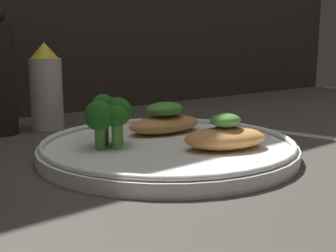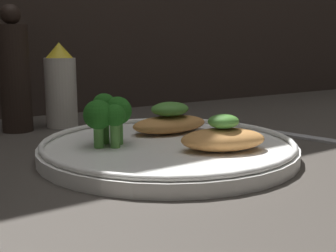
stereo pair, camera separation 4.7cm
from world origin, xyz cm
name	(u,v)px [view 2 (the right image)]	position (x,y,z in cm)	size (l,w,h in cm)	color
ground_plane	(168,160)	(0.00, 0.00, -0.50)	(180.00, 180.00, 1.00)	#3D3833
plate	(168,147)	(0.00, 0.00, 0.99)	(28.80, 28.80, 2.00)	white
grilled_meat_front	(223,138)	(2.96, -5.94, 2.79)	(10.26, 8.11, 3.86)	#BC7F42
grilled_meat_middle	(170,121)	(3.61, 4.96, 2.93)	(10.41, 5.74, 3.91)	#BC7F42
broccoli_bunch	(108,114)	(-6.01, 2.76, 4.92)	(5.68, 4.98, 5.68)	#569942
sauce_bottle	(61,87)	(-3.66, 23.91, 6.13)	(4.74, 4.74, 12.81)	white
pepper_grinder	(15,74)	(-10.37, 23.91, 8.25)	(4.33, 4.33, 18.00)	black
fork	(284,133)	(19.86, 0.38, 0.30)	(5.77, 18.99, 0.60)	#B2B2B7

